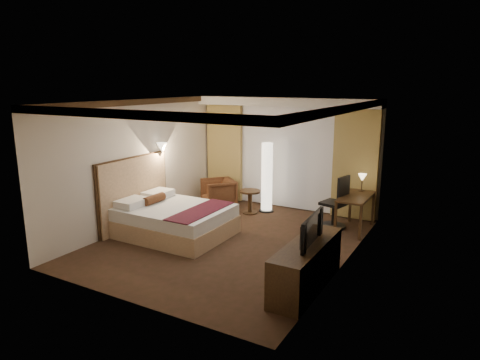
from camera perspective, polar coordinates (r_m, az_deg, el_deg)
The scene contains 21 objects.
floor at distance 8.47m, azimuth -1.35°, elevation -8.13°, with size 4.50×5.50×0.01m, color #302212.
ceiling at distance 7.91m, azimuth -1.45°, elevation 10.43°, with size 4.50×5.50×0.01m, color white.
back_wall at distance 10.50m, azimuth 6.34°, elevation 3.56°, with size 4.50×0.02×2.70m, color beige.
left_wall at distance 9.42m, azimuth -13.24°, elevation 2.22°, with size 0.02×5.50×2.70m, color beige.
right_wall at distance 7.22m, azimuth 14.12°, elevation -1.03°, with size 0.02×5.50×2.70m, color beige.
crown_molding at distance 7.92m, azimuth -1.45°, elevation 10.00°, with size 4.50×5.50×0.12m, color black, non-canonical shape.
soffit at distance 10.14m, azimuth 5.95°, elevation 10.34°, with size 4.50×0.50×0.20m, color white.
curtain_sheer at distance 10.44m, azimuth 6.15°, elevation 2.95°, with size 2.48×0.04×2.45m, color silver.
curtain_left_drape at distance 11.17m, azimuth -2.01°, elevation 3.66°, with size 1.00×0.14×2.45m, color tan.
curtain_right_drape at distance 9.85m, azimuth 15.12°, elevation 1.98°, with size 1.00×0.14×2.45m, color tan.
wall_sconce at distance 9.69m, azimuth -10.34°, elevation 4.26°, with size 0.24×0.24×0.24m, color white, non-canonical shape.
bed at distance 8.78m, azimuth -8.62°, elevation -5.37°, with size 2.11×1.64×0.62m, color white, non-canonical shape.
headboard at distance 9.33m, azimuth -13.87°, elevation -1.69°, with size 0.12×1.94×1.50m, color #A3845F, non-canonical shape.
armchair at distance 10.65m, azimuth -2.89°, elevation -1.55°, with size 0.75×0.70×0.77m, color #432514.
side_table at distance 10.14m, azimuth 1.34°, elevation -2.92°, with size 0.50×0.50×0.55m, color black, non-canonical shape.
floor_lamp at distance 10.17m, azimuth 3.60°, elevation 0.36°, with size 0.35×0.35×1.67m, color white, non-canonical shape.
desk at distance 9.26m, azimuth 15.08°, elevation -4.28°, with size 0.55×1.18×0.75m, color black, non-canonical shape.
desk_lamp at distance 9.54m, azimuth 15.94°, elevation -0.45°, with size 0.18×0.18×0.34m, color #FFD899, non-canonical shape.
office_chair at distance 9.28m, azimuth 12.39°, elevation -2.80°, with size 0.56×0.56×1.16m, color black, non-canonical shape.
dresser at distance 6.61m, azimuth 8.85°, elevation -11.22°, with size 0.50×1.84×0.71m, color black, non-canonical shape.
television at distance 6.38m, azimuth 8.80°, elevation -5.93°, with size 0.98×0.56×0.13m, color black.
Camera 1 is at (4.07, -6.78, 3.04)m, focal length 32.00 mm.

